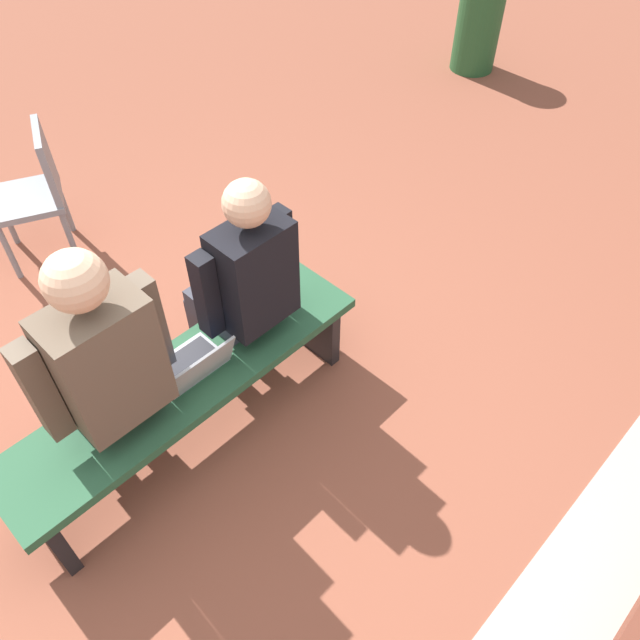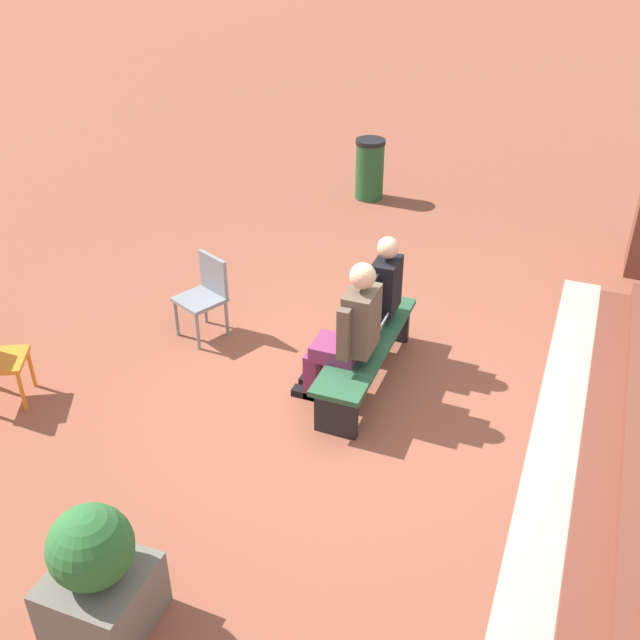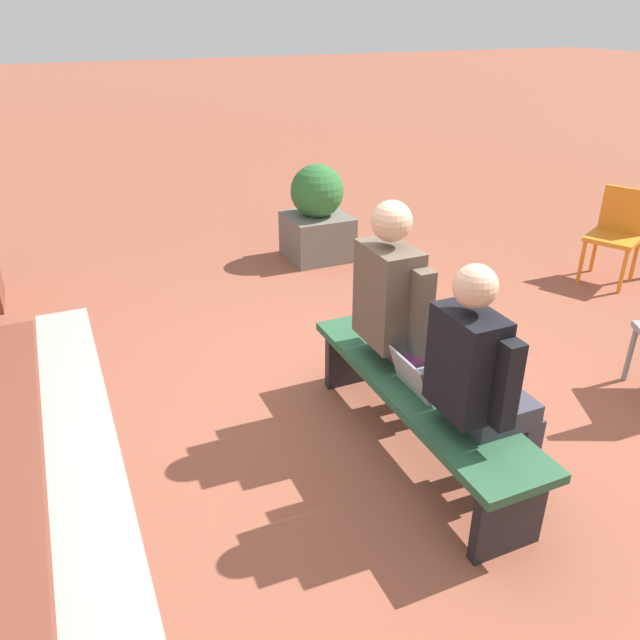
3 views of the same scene
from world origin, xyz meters
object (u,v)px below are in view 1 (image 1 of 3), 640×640
(person_student, at_px, (241,283))
(litter_bin, at_px, (479,21))
(person_adult, at_px, (100,367))
(bench, at_px, (189,389))
(laptop, at_px, (194,365))
(plastic_chair_near_bench_left, at_px, (36,188))

(person_student, relative_size, litter_bin, 1.51)
(person_adult, xyz_separation_m, litter_bin, (-4.63, -1.29, -0.30))
(person_student, height_order, person_adult, person_adult)
(person_adult, bearing_deg, bench, 167.52)
(person_student, xyz_separation_m, laptop, (0.37, 0.08, -0.20))
(bench, distance_m, litter_bin, 4.52)
(laptop, bearing_deg, plastic_chair_near_bench_left, -96.12)
(plastic_chair_near_bench_left, bearing_deg, person_student, 96.04)
(person_student, bearing_deg, bench, 8.85)
(bench, height_order, litter_bin, litter_bin)
(bench, bearing_deg, person_student, -171.15)
(bench, height_order, person_student, person_student)
(person_adult, height_order, litter_bin, person_adult)
(plastic_chair_near_bench_left, bearing_deg, laptop, 83.88)
(person_adult, relative_size, laptop, 4.34)
(person_student, xyz_separation_m, litter_bin, (-3.89, -1.30, -0.27))
(person_student, height_order, laptop, person_student)
(person_student, bearing_deg, litter_bin, -161.57)
(laptop, xyz_separation_m, litter_bin, (-4.27, -1.37, -0.07))
(person_adult, relative_size, plastic_chair_near_bench_left, 1.65)
(plastic_chair_near_bench_left, bearing_deg, person_adult, 71.98)
(bench, bearing_deg, laptop, 165.12)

